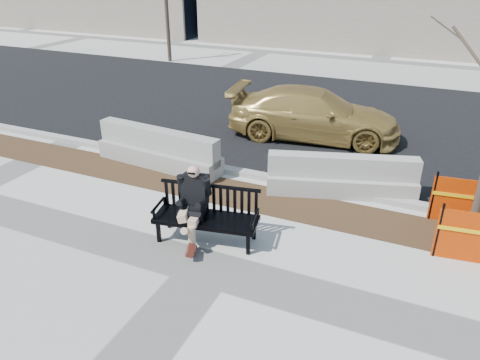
# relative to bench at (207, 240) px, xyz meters

# --- Properties ---
(ground) EXTENTS (120.00, 120.00, 0.00)m
(ground) POSITION_rel_bench_xyz_m (0.41, -0.73, 0.00)
(ground) COLOR beige
(ground) RESTS_ON ground
(mulch_strip) EXTENTS (40.00, 1.20, 0.02)m
(mulch_strip) POSITION_rel_bench_xyz_m (0.41, 1.87, 0.00)
(mulch_strip) COLOR #47301C
(mulch_strip) RESTS_ON ground
(asphalt_street) EXTENTS (60.00, 10.40, 0.01)m
(asphalt_street) POSITION_rel_bench_xyz_m (0.41, 8.07, 0.00)
(asphalt_street) COLOR black
(asphalt_street) RESTS_ON ground
(curb) EXTENTS (60.00, 0.25, 0.12)m
(curb) POSITION_rel_bench_xyz_m (0.41, 2.82, 0.06)
(curb) COLOR #9E9B93
(curb) RESTS_ON ground
(bench) EXTENTS (2.01, 1.02, 1.02)m
(bench) POSITION_rel_bench_xyz_m (0.00, 0.00, 0.00)
(bench) COLOR black
(bench) RESTS_ON ground
(seated_man) EXTENTS (0.76, 1.08, 1.39)m
(seated_man) POSITION_rel_bench_xyz_m (-0.26, 0.01, 0.00)
(seated_man) COLOR black
(seated_man) RESTS_ON ground
(tree_fence) EXTENTS (2.30, 2.30, 5.18)m
(tree_fence) POSITION_rel_bench_xyz_m (4.40, 1.88, 0.00)
(tree_fence) COLOR #E33E00
(tree_fence) RESTS_ON ground
(sedan) EXTENTS (5.01, 2.56, 1.39)m
(sedan) POSITION_rel_bench_xyz_m (0.31, 5.97, 0.00)
(sedan) COLOR olive
(sedan) RESTS_ON ground
(jersey_barrier_left) EXTENTS (3.42, 0.97, 0.97)m
(jersey_barrier_left) POSITION_rel_bench_xyz_m (-2.63, 2.49, 0.00)
(jersey_barrier_left) COLOR gray
(jersey_barrier_left) RESTS_ON ground
(jersey_barrier_right) EXTENTS (3.23, 1.54, 0.91)m
(jersey_barrier_right) POSITION_rel_bench_xyz_m (1.83, 2.81, 0.00)
(jersey_barrier_right) COLOR #A2A098
(jersey_barrier_right) RESTS_ON ground
(far_tree_left) EXTENTS (2.58, 2.58, 5.54)m
(far_tree_left) POSITION_rel_bench_xyz_m (-9.17, 13.51, 0.00)
(far_tree_left) COLOR #48392E
(far_tree_left) RESTS_ON ground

